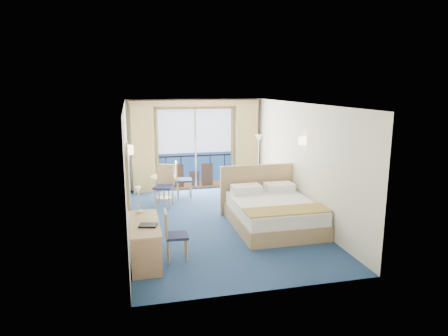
# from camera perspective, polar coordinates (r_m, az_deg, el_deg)

# --- Properties ---
(floor) EXTENTS (6.50, 6.50, 0.00)m
(floor) POSITION_cam_1_polar(r_m,az_deg,el_deg) (9.30, -0.77, -7.69)
(floor) COLOR navy
(floor) RESTS_ON ground
(room_walls) EXTENTS (4.04, 6.54, 2.72)m
(room_walls) POSITION_cam_1_polar(r_m,az_deg,el_deg) (8.87, -0.80, 3.20)
(room_walls) COLOR white
(room_walls) RESTS_ON ground
(balcony_door) EXTENTS (2.36, 0.03, 2.52)m
(balcony_door) POSITION_cam_1_polar(r_m,az_deg,el_deg) (12.09, -4.13, 2.42)
(balcony_door) COLOR navy
(balcony_door) RESTS_ON room_walls
(curtain_left) EXTENTS (0.65, 0.22, 2.55)m
(curtain_left) POSITION_cam_1_polar(r_m,az_deg,el_deg) (11.78, -11.46, 2.62)
(curtain_left) COLOR tan
(curtain_left) RESTS_ON room_walls
(curtain_right) EXTENTS (0.65, 0.22, 2.55)m
(curtain_right) POSITION_cam_1_polar(r_m,az_deg,el_deg) (12.27, 3.18, 3.20)
(curtain_right) COLOR tan
(curtain_right) RESTS_ON room_walls
(pelmet) EXTENTS (3.80, 0.25, 0.18)m
(pelmet) POSITION_cam_1_polar(r_m,az_deg,el_deg) (11.83, -4.11, 9.22)
(pelmet) COLOR tan
(pelmet) RESTS_ON room_walls
(mirror) EXTENTS (0.05, 1.25, 0.95)m
(mirror) POSITION_cam_1_polar(r_m,az_deg,el_deg) (7.23, -13.57, -0.93)
(mirror) COLOR tan
(mirror) RESTS_ON room_walls
(wall_print) EXTENTS (0.04, 0.42, 0.52)m
(wall_print) POSITION_cam_1_polar(r_m,az_deg,el_deg) (9.14, -13.58, 1.99)
(wall_print) COLOR tan
(wall_print) RESTS_ON room_walls
(sconce_left) EXTENTS (0.18, 0.18, 0.18)m
(sconce_left) POSITION_cam_1_polar(r_m,az_deg,el_deg) (8.06, -13.45, 2.53)
(sconce_left) COLOR beige
(sconce_left) RESTS_ON room_walls
(sconce_right) EXTENTS (0.18, 0.18, 0.18)m
(sconce_right) POSITION_cam_1_polar(r_m,az_deg,el_deg) (9.33, 11.14, 3.85)
(sconce_right) COLOR beige
(sconce_right) RESTS_ON room_walls
(bed) EXTENTS (1.91, 2.26, 1.20)m
(bed) POSITION_cam_1_polar(r_m,az_deg,el_deg) (9.00, 6.94, -6.20)
(bed) COLOR tan
(bed) RESTS_ON ground
(nightstand) EXTENTS (0.37, 0.35, 0.48)m
(nightstand) POSITION_cam_1_polar(r_m,az_deg,el_deg) (10.56, 7.73, -4.05)
(nightstand) COLOR #A78258
(nightstand) RESTS_ON ground
(phone) EXTENTS (0.20, 0.16, 0.08)m
(phone) POSITION_cam_1_polar(r_m,az_deg,el_deg) (10.44, 7.65, -2.62)
(phone) COLOR silver
(phone) RESTS_ON nightstand
(armchair) EXTENTS (1.08, 1.09, 0.75)m
(armchair) POSITION_cam_1_polar(r_m,az_deg,el_deg) (11.34, 3.14, -2.16)
(armchair) COLOR #454B54
(armchair) RESTS_ON ground
(floor_lamp) EXTENTS (0.23, 0.23, 1.68)m
(floor_lamp) POSITION_cam_1_polar(r_m,az_deg,el_deg) (11.72, 4.95, 2.76)
(floor_lamp) COLOR silver
(floor_lamp) RESTS_ON ground
(desk) EXTENTS (0.52, 1.52, 0.71)m
(desk) POSITION_cam_1_polar(r_m,az_deg,el_deg) (7.00, -11.09, -11.19)
(desk) COLOR tan
(desk) RESTS_ON ground
(desk_chair) EXTENTS (0.42, 0.41, 0.92)m
(desk_chair) POSITION_cam_1_polar(r_m,az_deg,el_deg) (7.29, -7.41, -9.07)
(desk_chair) COLOR #1D2345
(desk_chair) RESTS_ON ground
(folder) EXTENTS (0.35, 0.29, 0.03)m
(folder) POSITION_cam_1_polar(r_m,az_deg,el_deg) (7.08, -10.79, -8.04)
(folder) COLOR black
(folder) RESTS_ON desk
(desk_lamp) EXTENTS (0.13, 0.13, 0.49)m
(desk_lamp) POSITION_cam_1_polar(r_m,az_deg,el_deg) (7.73, -12.10, -3.67)
(desk_lamp) COLOR silver
(desk_lamp) RESTS_ON desk
(round_table) EXTENTS (0.71, 0.71, 0.64)m
(round_table) POSITION_cam_1_polar(r_m,az_deg,el_deg) (11.17, -8.63, -1.92)
(round_table) COLOR tan
(round_table) RESTS_ON ground
(table_chair_a) EXTENTS (0.47, 0.46, 1.02)m
(table_chair_a) POSITION_cam_1_polar(r_m,az_deg,el_deg) (11.22, -6.21, -1.32)
(table_chair_a) COLOR #1D2345
(table_chair_a) RESTS_ON ground
(table_chair_b) EXTENTS (0.60, 0.60, 1.07)m
(table_chair_b) POSITION_cam_1_polar(r_m,az_deg,el_deg) (10.51, -8.49, -2.10)
(table_chair_b) COLOR #1D2345
(table_chair_b) RESTS_ON ground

